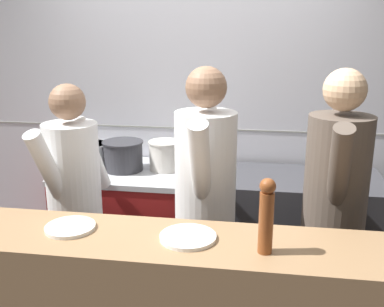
{
  "coord_description": "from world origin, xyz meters",
  "views": [
    {
      "loc": [
        0.49,
        -2.14,
        1.96
      ],
      "look_at": [
        0.06,
        0.66,
        1.15
      ],
      "focal_mm": 42.0,
      "sensor_mm": 36.0,
      "label": 1
    }
  ],
  "objects_px": {
    "stock_pot": "(88,155)",
    "chef_head_cook": "(75,200)",
    "chef_sous": "(205,199)",
    "chef_line": "(334,205)",
    "pepper_mill": "(266,215)",
    "plated_dish_dessert": "(188,237)",
    "oven_range": "(128,223)",
    "sauce_pot": "(123,155)",
    "braising_pot": "(165,155)",
    "plated_dish_appetiser": "(70,227)"
  },
  "relations": [
    {
      "from": "sauce_pot",
      "to": "braising_pot",
      "type": "distance_m",
      "value": 0.32
    },
    {
      "from": "pepper_mill",
      "to": "plated_dish_appetiser",
      "type": "bearing_deg",
      "value": 174.37
    },
    {
      "from": "chef_head_cook",
      "to": "oven_range",
      "type": "bearing_deg",
      "value": 95.84
    },
    {
      "from": "plated_dish_appetiser",
      "to": "plated_dish_dessert",
      "type": "bearing_deg",
      "value": -1.59
    },
    {
      "from": "plated_dish_appetiser",
      "to": "chef_sous",
      "type": "relative_size",
      "value": 0.14
    },
    {
      "from": "oven_range",
      "to": "sauce_pot",
      "type": "bearing_deg",
      "value": -160.28
    },
    {
      "from": "sauce_pot",
      "to": "chef_line",
      "type": "relative_size",
      "value": 0.18
    },
    {
      "from": "oven_range",
      "to": "braising_pot",
      "type": "xyz_separation_m",
      "value": [
        0.3,
        0.05,
        0.56
      ]
    },
    {
      "from": "chef_line",
      "to": "stock_pot",
      "type": "bearing_deg",
      "value": 165.73
    },
    {
      "from": "sauce_pot",
      "to": "plated_dish_dessert",
      "type": "distance_m",
      "value": 1.53
    },
    {
      "from": "sauce_pot",
      "to": "plated_dish_appetiser",
      "type": "height_order",
      "value": "sauce_pot"
    },
    {
      "from": "sauce_pot",
      "to": "chef_head_cook",
      "type": "height_order",
      "value": "chef_head_cook"
    },
    {
      "from": "sauce_pot",
      "to": "plated_dish_dessert",
      "type": "height_order",
      "value": "sauce_pot"
    },
    {
      "from": "oven_range",
      "to": "sauce_pot",
      "type": "distance_m",
      "value": 0.56
    },
    {
      "from": "oven_range",
      "to": "braising_pot",
      "type": "height_order",
      "value": "braising_pot"
    },
    {
      "from": "plated_dish_appetiser",
      "to": "plated_dish_dessert",
      "type": "distance_m",
      "value": 0.57
    },
    {
      "from": "oven_range",
      "to": "plated_dish_appetiser",
      "type": "height_order",
      "value": "plated_dish_appetiser"
    },
    {
      "from": "chef_line",
      "to": "plated_dish_dessert",
      "type": "bearing_deg",
      "value": -130.96
    },
    {
      "from": "pepper_mill",
      "to": "chef_head_cook",
      "type": "xyz_separation_m",
      "value": [
        -1.17,
        0.73,
        -0.29
      ]
    },
    {
      "from": "oven_range",
      "to": "chef_sous",
      "type": "height_order",
      "value": "chef_sous"
    },
    {
      "from": "oven_range",
      "to": "braising_pot",
      "type": "relative_size",
      "value": 4.02
    },
    {
      "from": "sauce_pot",
      "to": "pepper_mill",
      "type": "xyz_separation_m",
      "value": [
        1.06,
        -1.42,
        0.19
      ]
    },
    {
      "from": "chef_sous",
      "to": "chef_line",
      "type": "xyz_separation_m",
      "value": [
        0.74,
        0.02,
        -0.0
      ]
    },
    {
      "from": "stock_pot",
      "to": "plated_dish_appetiser",
      "type": "relative_size",
      "value": 1.31
    },
    {
      "from": "braising_pot",
      "to": "plated_dish_dessert",
      "type": "height_order",
      "value": "braising_pot"
    },
    {
      "from": "plated_dish_dessert",
      "to": "sauce_pot",
      "type": "bearing_deg",
      "value": 118.11
    },
    {
      "from": "sauce_pot",
      "to": "plated_dish_appetiser",
      "type": "bearing_deg",
      "value": -83.57
    },
    {
      "from": "stock_pot",
      "to": "chef_head_cook",
      "type": "relative_size",
      "value": 0.19
    },
    {
      "from": "braising_pot",
      "to": "pepper_mill",
      "type": "xyz_separation_m",
      "value": [
        0.75,
        -1.48,
        0.19
      ]
    },
    {
      "from": "braising_pot",
      "to": "pepper_mill",
      "type": "height_order",
      "value": "pepper_mill"
    },
    {
      "from": "sauce_pot",
      "to": "chef_sous",
      "type": "distance_m",
      "value": 1.02
    },
    {
      "from": "plated_dish_appetiser",
      "to": "chef_head_cook",
      "type": "xyz_separation_m",
      "value": [
        -0.26,
        0.64,
        -0.13
      ]
    },
    {
      "from": "plated_dish_dessert",
      "to": "pepper_mill",
      "type": "xyz_separation_m",
      "value": [
        0.34,
        -0.07,
        0.16
      ]
    },
    {
      "from": "chef_head_cook",
      "to": "plated_dish_appetiser",
      "type": "bearing_deg",
      "value": -52.42
    },
    {
      "from": "sauce_pot",
      "to": "chef_sous",
      "type": "bearing_deg",
      "value": -44.9
    },
    {
      "from": "plated_dish_dessert",
      "to": "plated_dish_appetiser",
      "type": "bearing_deg",
      "value": 178.41
    },
    {
      "from": "pepper_mill",
      "to": "plated_dish_dessert",
      "type": "bearing_deg",
      "value": 167.82
    },
    {
      "from": "stock_pot",
      "to": "chef_line",
      "type": "relative_size",
      "value": 0.18
    },
    {
      "from": "chef_sous",
      "to": "chef_head_cook",
      "type": "bearing_deg",
      "value": 178.15
    },
    {
      "from": "sauce_pot",
      "to": "chef_head_cook",
      "type": "xyz_separation_m",
      "value": [
        -0.11,
        -0.69,
        -0.1
      ]
    },
    {
      "from": "braising_pot",
      "to": "oven_range",
      "type": "bearing_deg",
      "value": -170.06
    },
    {
      "from": "oven_range",
      "to": "stock_pot",
      "type": "distance_m",
      "value": 0.62
    },
    {
      "from": "braising_pot",
      "to": "plated_dish_appetiser",
      "type": "relative_size",
      "value": 1.07
    },
    {
      "from": "chef_head_cook",
      "to": "chef_sous",
      "type": "height_order",
      "value": "chef_sous"
    },
    {
      "from": "stock_pot",
      "to": "braising_pot",
      "type": "xyz_separation_m",
      "value": [
        0.6,
        0.05,
        0.01
      ]
    },
    {
      "from": "oven_range",
      "to": "plated_dish_dessert",
      "type": "height_order",
      "value": "plated_dish_dessert"
    },
    {
      "from": "stock_pot",
      "to": "chef_sous",
      "type": "relative_size",
      "value": 0.18
    },
    {
      "from": "pepper_mill",
      "to": "chef_sous",
      "type": "relative_size",
      "value": 0.19
    },
    {
      "from": "oven_range",
      "to": "chef_line",
      "type": "bearing_deg",
      "value": -25.84
    },
    {
      "from": "pepper_mill",
      "to": "chef_sous",
      "type": "bearing_deg",
      "value": 115.95
    }
  ]
}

